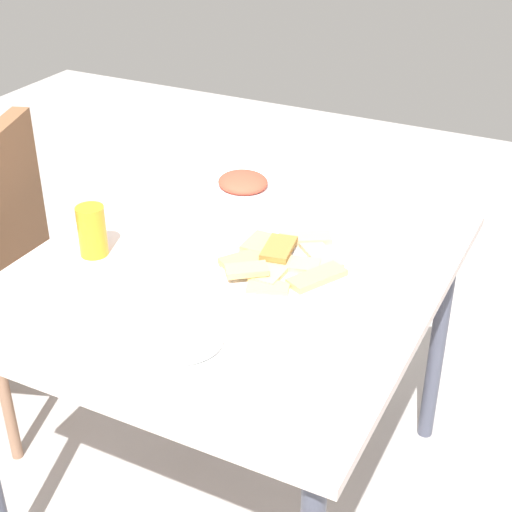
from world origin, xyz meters
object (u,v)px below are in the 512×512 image
object	(u,v)px
salad_plate_rice	(187,344)
spoon	(334,334)
paper_napkin	(342,338)
dining_table	(233,295)
salad_plate_greens	(243,184)
soda_can	(92,231)
pide_platter	(288,264)
fork	(351,338)

from	to	relation	value
salad_plate_rice	spoon	distance (m)	0.29
salad_plate_rice	paper_napkin	distance (m)	0.30
dining_table	salad_plate_greens	world-z (taller)	salad_plate_greens
soda_can	spoon	world-z (taller)	soda_can
salad_plate_greens	paper_napkin	xyz separation A→B (m)	(-0.52, -0.49, -0.01)
soda_can	salad_plate_rice	bearing A→B (deg)	-119.84
dining_table	paper_napkin	xyz separation A→B (m)	(-0.15, -0.32, 0.08)
salad_plate_greens	salad_plate_rice	bearing A→B (deg)	-160.77
salad_plate_greens	pide_platter	bearing A→B (deg)	-138.98
pide_platter	soda_can	size ratio (longest dim) A/B	2.67
fork	pide_platter	bearing A→B (deg)	66.80
dining_table	fork	bearing A→B (deg)	-113.27
salad_plate_rice	spoon	bearing A→B (deg)	-53.68
soda_can	paper_napkin	size ratio (longest dim) A/B	0.80
pide_platter	paper_napkin	distance (m)	0.29
salad_plate_greens	spoon	world-z (taller)	salad_plate_greens
soda_can	pide_platter	bearing A→B (deg)	-71.61
soda_can	fork	size ratio (longest dim) A/B	0.62
salad_plate_rice	paper_napkin	bearing A→B (deg)	-55.69
salad_plate_rice	paper_napkin	xyz separation A→B (m)	(0.17, -0.25, -0.01)
spoon	soda_can	bearing A→B (deg)	105.55
pide_platter	paper_napkin	world-z (taller)	pide_platter
salad_plate_greens	fork	xyz separation A→B (m)	(-0.52, -0.51, -0.01)
pide_platter	fork	xyz separation A→B (m)	(-0.20, -0.23, -0.01)
dining_table	spoon	world-z (taller)	spoon
paper_napkin	fork	xyz separation A→B (m)	(0.00, -0.02, 0.00)
salad_plate_rice	salad_plate_greens	bearing A→B (deg)	19.23
paper_napkin	spoon	world-z (taller)	spoon
salad_plate_greens	soda_can	bearing A→B (deg)	162.72
dining_table	pide_platter	size ratio (longest dim) A/B	3.18
salad_plate_greens	dining_table	bearing A→B (deg)	-155.73
soda_can	fork	distance (m)	0.66
pide_platter	soda_can	distance (m)	0.46
fork	spoon	world-z (taller)	same
dining_table	pide_platter	world-z (taller)	pide_platter
salad_plate_greens	fork	distance (m)	0.73
soda_can	paper_napkin	distance (m)	0.65
dining_table	salad_plate_rice	bearing A→B (deg)	-167.14
dining_table	fork	distance (m)	0.38
salad_plate_rice	fork	xyz separation A→B (m)	(0.17, -0.27, -0.01)
pide_platter	fork	bearing A→B (deg)	-130.80
salad_plate_greens	soda_can	distance (m)	0.50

